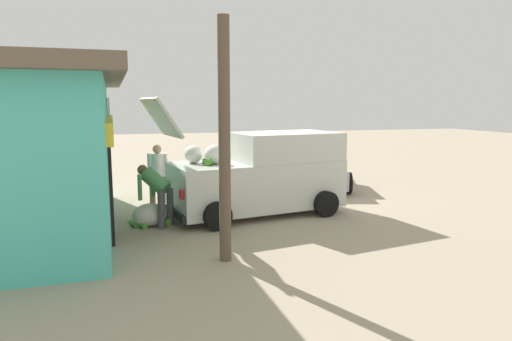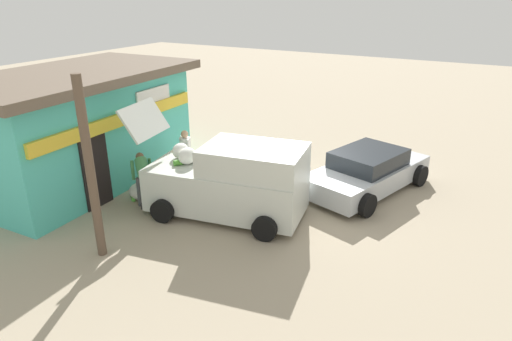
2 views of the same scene
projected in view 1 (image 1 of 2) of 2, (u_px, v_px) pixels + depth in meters
name	position (u px, v px, depth m)	size (l,w,h in m)	color
ground_plane	(287.00, 200.00, 12.54)	(60.00, 60.00, 0.00)	tan
storefront_bar	(23.00, 149.00, 9.19)	(7.34, 4.32, 3.40)	#4CC6B7
delivery_van	(262.00, 174.00, 10.92)	(2.69, 4.84, 2.81)	silver
parked_sedan	(311.00, 167.00, 14.83)	(4.59, 3.07, 1.24)	#B2B7BC
vendor_standing	(158.00, 172.00, 11.45)	(0.47, 0.50, 1.64)	#726047
customer_bending	(157.00, 189.00, 9.75)	(0.74, 0.76, 1.35)	#4C4C51
unloaded_banana_pile	(150.00, 215.00, 9.86)	(0.77, 0.93, 0.50)	silver
paint_bucket	(165.00, 194.00, 12.58)	(0.29, 0.29, 0.32)	#BF3F33
utility_pole	(224.00, 142.00, 7.42)	(0.20, 0.20, 4.08)	brown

